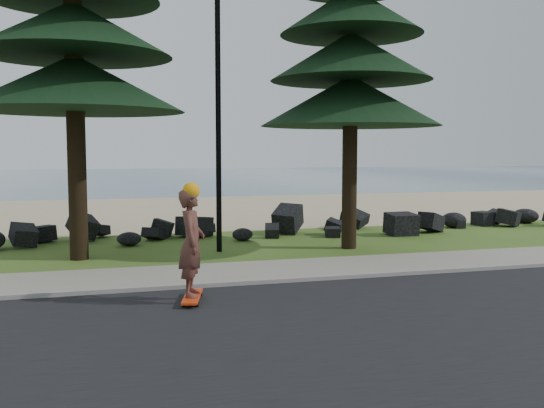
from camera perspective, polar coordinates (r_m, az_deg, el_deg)
name	(u,v)px	position (r m, az deg, el deg)	size (l,w,h in m)	color
ground	(247,275)	(12.94, -2.32, -6.74)	(160.00, 160.00, 0.00)	#395B1C
road	(322,338)	(8.75, 4.68, -12.44)	(160.00, 7.00, 0.02)	black
kerb	(258,282)	(12.07, -1.33, -7.35)	(160.00, 0.20, 0.10)	gray
sidewalk	(245,272)	(13.12, -2.53, -6.40)	(160.00, 2.00, 0.08)	gray
beach_sand	(171,211)	(27.11, -9.44, -0.63)	(160.00, 15.00, 0.01)	tan
ocean	(132,177)	(63.44, -13.07, 2.50)	(160.00, 58.00, 0.01)	#3B5771
seawall_boulders	(204,239)	(18.35, -6.39, -3.27)	(60.00, 2.40, 1.10)	black
lamp_post	(218,92)	(15.87, -5.10, 10.42)	(0.25, 0.14, 8.14)	black
skateboarder	(192,243)	(10.58, -7.57, -3.67)	(0.59, 1.15, 2.08)	red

